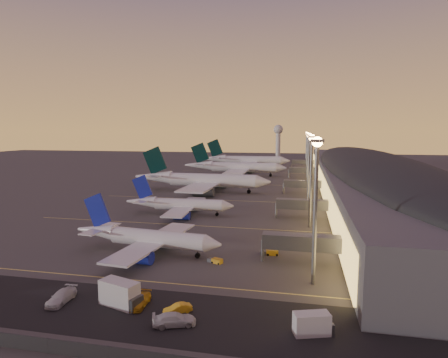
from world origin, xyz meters
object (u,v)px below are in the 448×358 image
service_van_c (61,297)px  service_van_f (178,309)px  airliner_wide_mid (235,167)px  catering_truck_b (314,324)px  airliner_narrow_south (146,238)px  baggage_tug_a (216,261)px  airliner_wide_far (245,160)px  radar_tower (278,136)px  catering_truck_a (121,295)px  service_van_d (140,301)px  service_van_e (174,319)px  airliner_narrow_north (179,204)px  baggage_tug_b (270,252)px  airliner_wide_near (201,180)px

service_van_c → service_van_f: (19.12, 0.39, -0.20)m
airliner_wide_mid → catering_truck_b: size_ratio=11.03×
airliner_narrow_south → airliner_wide_mid: bearing=98.5°
service_van_c → baggage_tug_a: bearing=45.7°
airliner_wide_far → radar_tower: 97.85m
baggage_tug_a → service_van_f: bearing=-69.3°
airliner_narrow_south → catering_truck_a: (6.81, -24.84, -1.47)m
airliner_narrow_south → service_van_f: 30.11m
airliner_wide_far → service_van_d: (17.14, -219.25, -4.55)m
airliner_wide_far → airliner_wide_mid: bearing=-89.7°
service_van_d → airliner_narrow_south: bearing=109.1°
radar_tower → service_van_e: bearing=-88.8°
service_van_e → airliner_narrow_south: bearing=8.6°
radar_tower → service_van_d: (-0.37, -314.09, -21.07)m
catering_truck_b → airliner_narrow_north: bearing=104.1°
airliner_narrow_north → baggage_tug_a: size_ratio=10.44×
airliner_wide_mid → airliner_narrow_south: bearing=-88.3°
radar_tower → baggage_tug_a: size_ratio=9.53×
service_van_e → catering_truck_a: bearing=47.0°
airliner_wide_far → radar_tower: radar_tower is taller
service_van_f → service_van_e: bearing=-26.7°
radar_tower → baggage_tug_b: bearing=-86.6°
catering_truck_b → service_van_f: catering_truck_b is taller
catering_truck_a → airliner_wide_mid: bearing=112.1°
service_van_c → catering_truck_b: bearing=-4.8°
airliner_narrow_north → airliner_wide_far: 157.52m
airliner_wide_far → service_van_e: bearing=-85.2°
catering_truck_a → service_van_e: catering_truck_a is taller
catering_truck_a → service_van_e: 10.73m
baggage_tug_a → service_van_d: bearing=-86.5°
service_van_d → service_van_e: 8.46m
airliner_wide_far → catering_truck_a: (14.37, -219.82, -3.53)m
catering_truck_b → service_van_c: bearing=160.0°
service_van_d → baggage_tug_b: bearing=55.6°
catering_truck_a → catering_truck_b: 28.91m
airliner_wide_far → service_van_c: 220.78m
airliner_narrow_south → service_van_c: airliner_narrow_south is taller
airliner_wide_far → radar_tower: bearing=78.2°
service_van_e → airliner_wide_mid: bearing=-14.1°
catering_truck_b → service_van_c: catering_truck_b is taller
catering_truck_a → service_van_d: 3.01m
airliner_wide_mid → service_van_f: size_ratio=14.58×
airliner_wide_near → radar_tower: (20.17, 206.79, 16.75)m
airliner_narrow_north → baggage_tug_b: 46.43m
catering_truck_a → service_van_d: catering_truck_a is taller
airliner_narrow_north → baggage_tug_a: (21.54, -40.88, -2.86)m
airliner_wide_far → radar_tower: (17.51, 94.84, 16.52)m
service_van_d → service_van_e: bearing=-34.3°
airliner_narrow_south → baggage_tug_b: size_ratio=8.63×
radar_tower → service_van_c: radar_tower is taller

